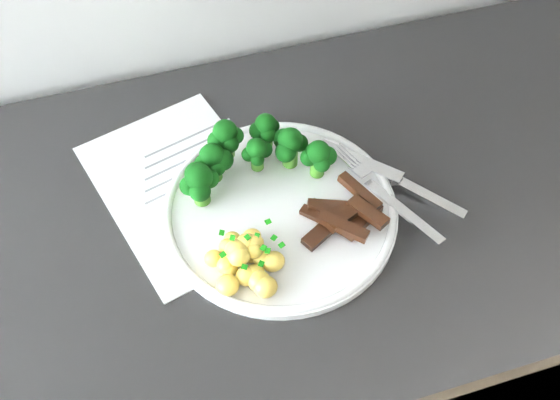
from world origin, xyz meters
TOP-DOWN VIEW (x-y plane):
  - counter at (0.02, 1.68)m, footprint 2.30×0.58m
  - recipe_paper at (-0.11, 1.75)m, footprint 0.27×0.33m
  - plate at (-0.00, 1.68)m, footprint 0.30×0.30m
  - broccoli at (-0.03, 1.74)m, footprint 0.20×0.11m
  - potatoes at (-0.07, 1.61)m, footprint 0.09×0.10m
  - beef_strips at (0.07, 1.64)m, footprint 0.11×0.11m
  - fork at (0.13, 1.65)m, footprint 0.08×0.19m
  - knife at (0.17, 1.66)m, footprint 0.15×0.17m

SIDE VIEW (x-z plane):
  - counter at x=0.02m, z-range 0.00..0.86m
  - recipe_paper at x=-0.11m, z-range 0.86..0.87m
  - plate at x=0.00m, z-range 0.86..0.88m
  - knife at x=0.17m, z-range 0.86..0.88m
  - fork at x=0.13m, z-range 0.87..0.89m
  - beef_strips at x=0.07m, z-range 0.87..0.90m
  - potatoes at x=-0.07m, z-range 0.87..0.91m
  - broccoli at x=-0.03m, z-range 0.88..0.95m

